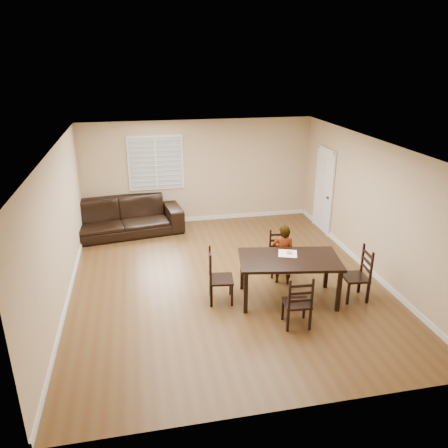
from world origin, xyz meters
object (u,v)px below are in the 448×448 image
Objects in this scene: dining_table at (289,263)px; chair_right at (362,276)px; chair_near at (279,253)px; chair_far at (299,306)px; donut at (289,252)px; sofa at (120,217)px; chair_left at (214,278)px; child at (283,254)px.

dining_table is 1.37m from chair_right.
chair_far reaches higher than chair_near.
chair_far is 1.63m from chair_right.
dining_table is 17.94× the size of donut.
chair_near reaches higher than sofa.
sofa is (-3.22, 2.75, 0.02)m from chair_near.
donut is at bearing -58.17° from sofa.
chair_far is 1.64m from chair_left.
dining_table is at bearing -93.67° from chair_right.
child is 11.35× the size of donut.
donut is at bearing -83.34° from chair_left.
chair_near is (0.18, 1.09, -0.33)m from dining_table.
dining_table is at bearing -60.12° from sofa.
chair_near is 0.30× the size of sofa.
chair_right reaches higher than chair_far.
donut is at bearing 83.66° from dining_table.
chair_right is 0.34× the size of sofa.
chair_far is at bearing -126.05° from chair_left.
donut is at bearing 106.77° from child.
dining_table is at bearing -91.95° from chair_near.
sofa is at bearing -53.83° from chair_far.
chair_right is 1.39m from donut.
chair_left reaches higher than chair_near.
chair_left is 1.44m from donut.
child is at bearing 90.00° from dining_table.
donut is at bearing -90.51° from chair_near.
dining_table is 1.37m from chair_left.
sofa is (-3.15, 3.21, -0.17)m from child.
chair_left is (-1.50, -0.88, 0.05)m from chair_near.
chair_left is 0.34× the size of sofa.
donut is (0.05, 0.19, 0.11)m from dining_table.
chair_left is at bearing -73.15° from sofa.
chair_near is 0.50m from child.
child is (-0.07, -0.46, 0.19)m from chair_near.
chair_right is 0.83× the size of child.
child reaches higher than chair_far.
sofa is (-3.10, 3.66, -0.42)m from donut.
child is (1.43, 0.42, 0.15)m from chair_left.
chair_left is (-1.33, 0.22, -0.29)m from dining_table.
chair_near reaches higher than donut.
dining_table is 0.98m from chair_far.
chair_right is (1.47, 0.70, 0.03)m from chair_far.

